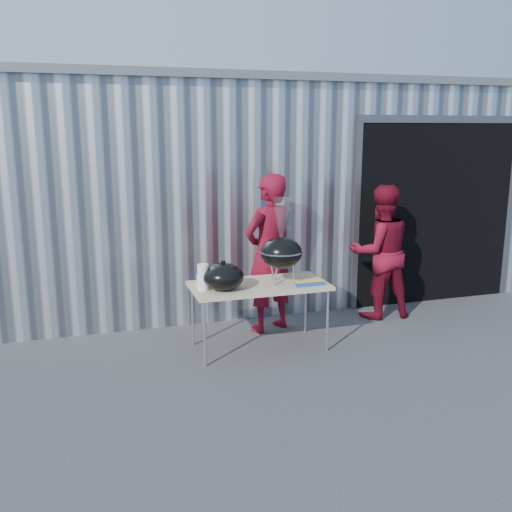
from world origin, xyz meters
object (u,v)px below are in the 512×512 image
object	(u,v)px
folding_table	(259,287)
kettle_grill	(281,246)
person_cook	(269,254)
person_bystander	(380,252)

from	to	relation	value
folding_table	kettle_grill	xyz separation A→B (m)	(0.25, -0.03, 0.46)
folding_table	person_cook	bearing A→B (deg)	61.29
kettle_grill	person_cook	xyz separation A→B (m)	(0.06, 0.59, -0.21)
person_cook	person_bystander	size ratio (longest dim) A/B	1.10
kettle_grill	person_bystander	distance (m)	1.75
folding_table	person_cook	size ratio (longest dim) A/B	0.78
folding_table	person_cook	distance (m)	0.68
folding_table	person_bystander	bearing A→B (deg)	18.39
person_bystander	person_cook	bearing A→B (deg)	5.27
kettle_grill	person_cook	size ratio (longest dim) A/B	0.49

